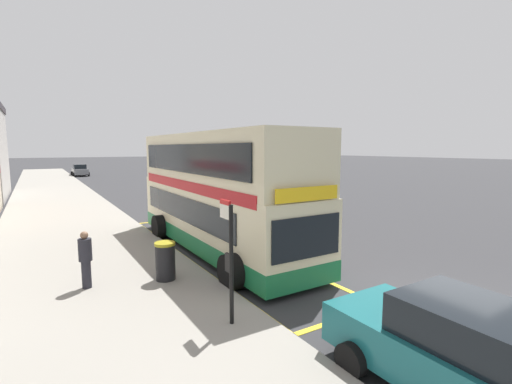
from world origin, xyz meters
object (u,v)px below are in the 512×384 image
Objects in this scene: parked_car_teal_distant at (463,354)px; pedestrian_waiting_near_sign at (86,258)px; parked_car_grey_behind at (80,170)px; double_decker_bus at (217,196)px; litter_bin at (165,261)px; bus_stop_sign at (230,252)px; parked_car_grey_across at (200,181)px.

parked_car_teal_distant is 8.73m from pedestrian_waiting_near_sign.
parked_car_grey_behind is 45.21m from pedestrian_waiting_near_sign.
double_decker_bus reaches higher than litter_bin.
pedestrian_waiting_near_sign reaches higher than parked_car_grey_behind.
parked_car_grey_behind is at bearing 90.67° from double_decker_bus.
parked_car_grey_behind is 1.00× the size of parked_car_teal_distant.
bus_stop_sign is 4.42m from parked_car_teal_distant.
double_decker_bus is at bearing 66.89° from bus_stop_sign.
double_decker_bus is 6.86× the size of pedestrian_waiting_near_sign.
double_decker_bus is at bearing 41.10° from litter_bin.
double_decker_bus is 19.92m from parked_car_grey_across.
parked_car_grey_behind is at bearing 87.75° from bus_stop_sign.
parked_car_grey_behind is (-0.50, 43.06, -1.26)m from double_decker_bus.
pedestrian_waiting_near_sign reaches higher than parked_car_teal_distant.
parked_car_teal_distant is 2.72× the size of pedestrian_waiting_near_sign.
litter_bin is (1.99, -0.50, -0.29)m from pedestrian_waiting_near_sign.
parked_car_teal_distant is at bearing 88.28° from parked_car_grey_behind.
double_decker_bus is 3.98m from litter_bin.
double_decker_bus is 2.52× the size of parked_car_teal_distant.
parked_car_teal_distant is at bearing -93.05° from double_decker_bus.
double_decker_bus is 9.77× the size of litter_bin.
pedestrian_waiting_near_sign is at bearing 122.79° from bus_stop_sign.
double_decker_bus is at bearing 88.96° from parked_car_grey_behind.
parked_car_teal_distant is (-7.61, -28.11, 0.00)m from parked_car_grey_across.
bus_stop_sign is 0.63× the size of parked_car_grey_behind.
parked_car_grey_across is at bearing 69.07° from double_decker_bus.
parked_car_grey_across is 2.72× the size of pedestrian_waiting_near_sign.
bus_stop_sign is 3.38m from litter_bin.
parked_car_grey_across is at bearing 64.75° from litter_bin.
litter_bin is at bearing 97.06° from bus_stop_sign.
parked_car_grey_behind is (1.91, 48.72, -0.90)m from bus_stop_sign.
parked_car_grey_across is at bearing 59.87° from pedestrian_waiting_near_sign.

